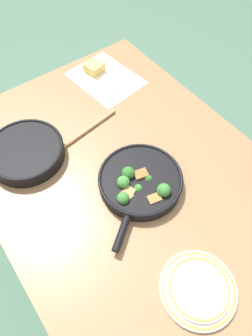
% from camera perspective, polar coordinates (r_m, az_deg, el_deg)
% --- Properties ---
extents(ground_plane, '(14.00, 14.00, 0.00)m').
position_cam_1_polar(ground_plane, '(1.75, -0.00, -13.68)').
color(ground_plane, '#476B56').
extents(dining_table_red, '(1.31, 0.96, 0.73)m').
position_cam_1_polar(dining_table_red, '(1.15, -0.00, -2.53)').
color(dining_table_red, olive).
rests_on(dining_table_red, ground_plane).
extents(skillet_broccoli, '(0.31, 0.37, 0.08)m').
position_cam_1_polar(skillet_broccoli, '(1.04, 2.64, -2.63)').
color(skillet_broccoli, black).
rests_on(skillet_broccoli, dining_table_red).
extents(skillet_eggs, '(0.28, 0.40, 0.06)m').
position_cam_1_polar(skillet_eggs, '(1.17, -18.62, 2.89)').
color(skillet_eggs, black).
rests_on(skillet_eggs, dining_table_red).
extents(wooden_spoon, '(0.08, 0.40, 0.02)m').
position_cam_1_polar(wooden_spoon, '(1.18, -10.93, 4.65)').
color(wooden_spoon, tan).
rests_on(wooden_spoon, dining_table_red).
extents(parchment_sheet, '(0.34, 0.28, 0.00)m').
position_cam_1_polar(parchment_sheet, '(1.43, -3.94, 16.66)').
color(parchment_sheet, silver).
rests_on(parchment_sheet, dining_table_red).
extents(grater_knife, '(0.27, 0.05, 0.02)m').
position_cam_1_polar(grater_knife, '(1.46, -4.88, 17.97)').
color(grater_knife, silver).
rests_on(grater_knife, dining_table_red).
extents(cheese_block, '(0.09, 0.09, 0.04)m').
position_cam_1_polar(cheese_block, '(1.46, -6.12, 18.50)').
color(cheese_block, '#E0C15B').
rests_on(cheese_block, dining_table_red).
extents(dinner_plate_stack, '(0.22, 0.22, 0.03)m').
position_cam_1_polar(dinner_plate_stack, '(0.94, 13.63, -21.41)').
color(dinner_plate_stack, white).
rests_on(dinner_plate_stack, dining_table_red).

